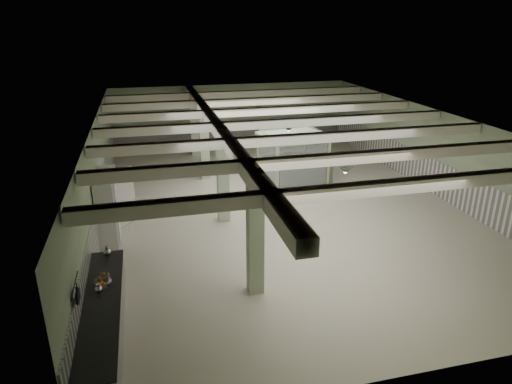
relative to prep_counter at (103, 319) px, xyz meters
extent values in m
plane|color=beige|center=(6.54, 7.00, -0.46)|extent=(20.00, 20.00, 0.00)
cube|color=beige|center=(6.54, 7.00, 3.14)|extent=(14.00, 20.00, 0.02)
cube|color=#A8C29B|center=(6.54, 17.00, 1.34)|extent=(14.00, 0.02, 3.60)
cube|color=#A8C29B|center=(6.54, -3.00, 1.34)|extent=(14.00, 0.02, 3.60)
cube|color=#A8C29B|center=(-0.46, 7.00, 1.34)|extent=(0.02, 20.00, 3.60)
cube|color=#A8C29B|center=(13.54, 7.00, 1.34)|extent=(0.02, 20.00, 3.60)
cube|color=silver|center=(-0.43, 7.00, 0.29)|extent=(0.05, 19.90, 1.50)
cube|color=silver|center=(13.52, 7.00, 0.29)|extent=(0.05, 19.90, 1.50)
cube|color=silver|center=(6.54, 16.98, 0.29)|extent=(13.90, 0.05, 1.50)
cube|color=white|center=(4.04, 7.00, 2.92)|extent=(0.45, 19.90, 0.40)
cube|color=white|center=(6.54, -0.50, 2.96)|extent=(13.90, 0.35, 0.32)
cube|color=white|center=(6.54, 2.00, 2.96)|extent=(13.90, 0.35, 0.32)
cube|color=white|center=(6.54, 4.50, 2.96)|extent=(13.90, 0.35, 0.32)
cube|color=white|center=(6.54, 7.00, 2.96)|extent=(13.90, 0.35, 0.32)
cube|color=white|center=(6.54, 9.50, 2.96)|extent=(13.90, 0.35, 0.32)
cube|color=white|center=(6.54, 12.00, 2.96)|extent=(13.90, 0.35, 0.32)
cube|color=white|center=(6.54, 14.50, 2.96)|extent=(13.90, 0.35, 0.32)
cube|color=#ADC19B|center=(4.04, 1.00, 1.34)|extent=(0.42, 0.42, 3.60)
cube|color=#ADC19B|center=(4.04, 6.00, 1.34)|extent=(0.42, 0.42, 3.60)
cube|color=#ADC19B|center=(4.04, 11.00, 1.34)|extent=(0.42, 0.42, 3.60)
cube|color=#ADC19B|center=(4.04, 15.00, 1.34)|extent=(0.42, 0.42, 3.60)
cylinder|color=black|center=(-0.39, -0.60, 1.39)|extent=(0.02, 1.20, 0.02)
cone|color=#324130|center=(7.04, 2.00, 2.59)|extent=(0.44, 0.44, 0.22)
cone|color=#324130|center=(7.04, 7.50, 2.59)|extent=(0.44, 0.44, 0.22)
cone|color=#324130|center=(7.04, 12.50, 2.59)|extent=(0.44, 0.44, 0.22)
cube|color=#B0AFB4|center=(0.00, 0.00, -0.02)|extent=(0.89, 5.29, 0.88)
cube|color=black|center=(0.00, 0.00, 0.43)|extent=(0.93, 5.33, 0.04)
cylinder|color=#B2B2B7|center=(0.00, 0.74, 0.48)|extent=(0.28, 0.28, 0.09)
cylinder|color=black|center=(-0.34, -0.78, 1.17)|extent=(0.04, 0.30, 0.30)
cylinder|color=black|center=(-0.34, -0.64, 1.17)|extent=(0.04, 0.31, 0.31)
cube|color=silver|center=(-0.11, 5.80, 0.67)|extent=(0.62, 2.46, 2.26)
cube|color=silver|center=(0.23, 5.23, 0.67)|extent=(0.06, 0.92, 2.16)
cube|color=silver|center=(0.35, 6.46, 0.67)|extent=(0.65, 0.73, 2.16)
cube|color=silver|center=(0.27, 5.23, 0.67)|extent=(0.02, 0.05, 0.30)
cube|color=silver|center=(0.27, 6.36, 0.67)|extent=(0.02, 0.05, 0.30)
cube|color=#A0B792|center=(6.86, 8.37, 0.61)|extent=(0.14, 0.14, 2.14)
cube|color=#A0B792|center=(6.54, 10.49, 0.61)|extent=(0.14, 0.14, 2.14)
cube|color=#A0B792|center=(9.40, 8.76, 0.61)|extent=(0.14, 0.14, 2.14)
cube|color=#A0B792|center=(9.08, 10.87, 0.61)|extent=(0.14, 0.14, 2.14)
cube|color=#A0B792|center=(7.97, 9.62, 1.74)|extent=(3.14, 2.78, 0.12)
cube|color=silver|center=(8.13, 8.57, 0.09)|extent=(2.35, 0.41, 1.05)
cube|color=silver|center=(8.13, 8.57, 1.32)|extent=(2.35, 0.41, 1.22)
cube|color=silver|center=(7.81, 10.68, 0.09)|extent=(2.35, 0.41, 1.05)
cube|color=silver|center=(7.81, 10.68, 1.32)|extent=(2.35, 0.41, 1.22)
cube|color=silver|center=(6.70, 9.43, 0.09)|extent=(0.35, 1.93, 1.05)
cube|color=silver|center=(6.70, 9.43, 1.32)|extent=(0.35, 1.93, 1.22)
cube|color=silver|center=(9.24, 9.81, 0.09)|extent=(0.35, 1.93, 1.05)
cube|color=silver|center=(9.24, 9.81, 1.32)|extent=(0.35, 1.93, 1.22)
cube|color=#5F6454|center=(9.42, 9.05, 0.17)|extent=(0.55, 0.68, 1.27)
camera|label=1|loc=(1.38, -9.78, 6.80)|focal=32.00mm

